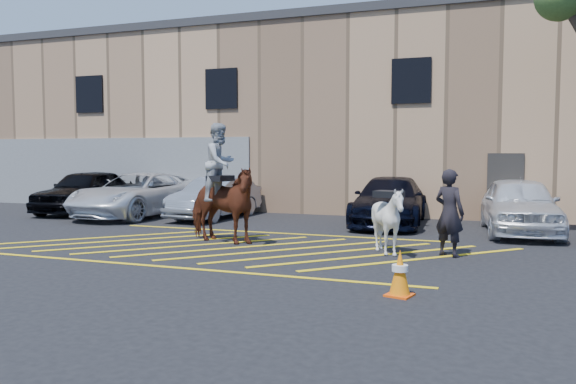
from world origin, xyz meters
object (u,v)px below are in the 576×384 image
(car_black_suv, at_px, (86,191))
(traffic_cone, at_px, (400,273))
(car_silver_sedan, at_px, (215,198))
(car_blue_suv, at_px, (390,201))
(handler, at_px, (449,213))
(car_white_pickup, at_px, (139,195))
(saddled_white, at_px, (388,220))
(car_white_suv, at_px, (519,205))
(mounted_bay, at_px, (220,195))

(car_black_suv, bearing_deg, traffic_cone, -37.98)
(car_silver_sedan, distance_m, car_blue_suv, 5.85)
(car_blue_suv, bearing_deg, handler, -69.83)
(handler, bearing_deg, car_black_suv, 10.67)
(car_white_pickup, relative_size, car_blue_suv, 1.09)
(saddled_white, height_order, traffic_cone, saddled_white)
(saddled_white, distance_m, traffic_cone, 3.59)
(car_white_suv, distance_m, handler, 4.49)
(car_white_pickup, height_order, traffic_cone, car_white_pickup)
(traffic_cone, bearing_deg, mounted_bay, 143.11)
(car_blue_suv, height_order, car_white_suv, car_white_suv)
(car_black_suv, bearing_deg, car_blue_suv, -3.08)
(car_black_suv, distance_m, handler, 14.03)
(traffic_cone, bearing_deg, handler, 82.40)
(car_white_suv, distance_m, saddled_white, 5.27)
(car_silver_sedan, height_order, car_blue_suv, car_blue_suv)
(car_white_pickup, xyz_separation_m, mounted_bay, (5.24, -4.20, 0.43))
(traffic_cone, bearing_deg, saddled_white, 102.37)
(handler, height_order, traffic_cone, handler)
(handler, bearing_deg, car_white_suv, -81.00)
(car_silver_sedan, relative_size, car_blue_suv, 0.84)
(car_black_suv, xyz_separation_m, car_silver_sedan, (5.34, -0.00, -0.11))
(car_blue_suv, xyz_separation_m, car_white_suv, (3.67, -0.75, 0.06))
(car_black_suv, bearing_deg, mounted_bay, -35.40)
(mounted_bay, bearing_deg, car_black_suv, 149.49)
(car_black_suv, height_order, car_white_pickup, car_black_suv)
(car_blue_suv, xyz_separation_m, mounted_bay, (-3.35, -4.97, 0.46))
(car_white_pickup, xyz_separation_m, handler, (10.66, -4.18, 0.18))
(car_silver_sedan, bearing_deg, traffic_cone, -44.39)
(car_black_suv, relative_size, saddled_white, 2.92)
(car_white_suv, height_order, handler, handler)
(car_black_suv, height_order, car_silver_sedan, car_black_suv)
(car_blue_suv, relative_size, handler, 2.66)
(car_white_pickup, distance_m, mounted_bay, 6.73)
(saddled_white, bearing_deg, handler, 10.64)
(handler, distance_m, saddled_white, 1.30)
(car_white_pickup, bearing_deg, handler, -16.48)
(car_silver_sedan, bearing_deg, car_white_pickup, -167.56)
(car_silver_sedan, distance_m, car_white_suv, 9.52)
(car_silver_sedan, relative_size, traffic_cone, 5.73)
(car_white_pickup, relative_size, saddled_white, 3.40)
(car_blue_suv, distance_m, mounted_bay, 6.01)
(mounted_bay, bearing_deg, saddled_white, -2.95)
(car_blue_suv, bearing_deg, car_silver_sedan, -179.12)
(car_black_suv, bearing_deg, car_silver_sedan, -4.90)
(car_silver_sedan, xyz_separation_m, traffic_cone, (7.42, -8.31, -0.32))
(car_white_suv, relative_size, traffic_cone, 6.29)
(handler, relative_size, saddled_white, 1.17)
(saddled_white, relative_size, traffic_cone, 2.20)
(car_black_suv, xyz_separation_m, car_white_suv, (14.85, -0.40, -0.02))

